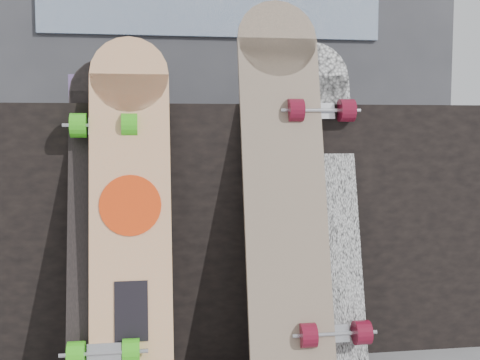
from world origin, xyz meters
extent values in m
cube|color=black|center=(0.00, 0.50, 0.40)|extent=(1.60, 0.60, 0.80)
cube|color=#36363B|center=(0.00, 1.35, 1.10)|extent=(2.40, 0.20, 2.20)
cube|color=navy|center=(0.00, 1.24, 1.30)|extent=(1.60, 0.02, 0.30)
cube|color=#583873|center=(-0.47, 0.47, 0.85)|extent=(0.18, 0.12, 0.10)
cube|color=#583873|center=(0.22, 0.46, 0.86)|extent=(0.14, 0.14, 0.12)
cube|color=#D1B78C|center=(0.21, 0.65, 0.83)|extent=(0.22, 0.10, 0.06)
cube|color=tan|center=(-0.36, 0.08, 0.44)|extent=(0.23, 0.22, 0.88)
cylinder|color=tan|center=(-0.36, 0.18, 0.88)|extent=(0.23, 0.06, 0.22)
cylinder|color=#EB3B0E|center=(-0.36, 0.08, 0.51)|extent=(0.17, 0.04, 0.17)
cube|color=black|center=(-0.36, 0.02, 0.23)|extent=(0.09, 0.04, 0.16)
cube|color=#D2B28F|center=(0.09, 0.12, 0.50)|extent=(0.25, 0.28, 1.01)
cylinder|color=#D2B28F|center=(0.09, 0.25, 1.00)|extent=(0.25, 0.08, 0.24)
cube|color=white|center=(0.21, 0.15, 0.44)|extent=(0.23, 0.25, 0.89)
cylinder|color=white|center=(0.21, 0.27, 0.89)|extent=(0.23, 0.07, 0.23)
cube|color=silver|center=(0.21, 0.03, 0.14)|extent=(0.09, 0.04, 0.06)
cylinder|color=maroon|center=(0.13, 0.01, 0.14)|extent=(0.04, 0.07, 0.07)
cylinder|color=maroon|center=(0.29, 0.01, 0.14)|extent=(0.05, 0.07, 0.07)
cube|color=silver|center=(0.21, 0.20, 0.78)|extent=(0.09, 0.04, 0.06)
cylinder|color=maroon|center=(0.13, 0.18, 0.78)|extent=(0.04, 0.07, 0.07)
cylinder|color=maroon|center=(0.29, 0.18, 0.78)|extent=(0.05, 0.07, 0.07)
cube|color=black|center=(-0.43, 0.12, 0.42)|extent=(0.21, 0.26, 0.84)
cylinder|color=black|center=(-0.43, 0.24, 0.83)|extent=(0.21, 0.07, 0.21)
cube|color=silver|center=(-0.43, -0.01, 0.13)|extent=(0.09, 0.04, 0.06)
cylinder|color=green|center=(-0.50, -0.03, 0.13)|extent=(0.04, 0.07, 0.07)
cylinder|color=green|center=(-0.36, -0.03, 0.13)|extent=(0.05, 0.07, 0.07)
cube|color=silver|center=(-0.43, 0.17, 0.73)|extent=(0.09, 0.04, 0.06)
cylinder|color=green|center=(-0.50, 0.15, 0.73)|extent=(0.04, 0.07, 0.07)
cylinder|color=green|center=(-0.36, 0.15, 0.73)|extent=(0.05, 0.07, 0.07)
camera|label=1|loc=(-0.30, -1.60, 0.73)|focal=45.00mm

